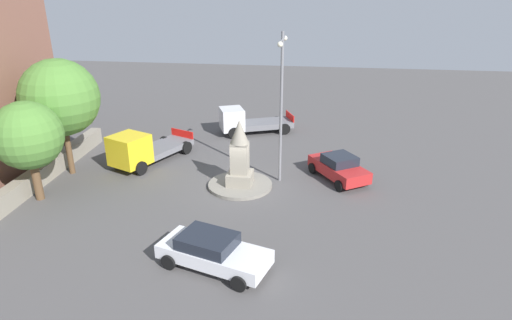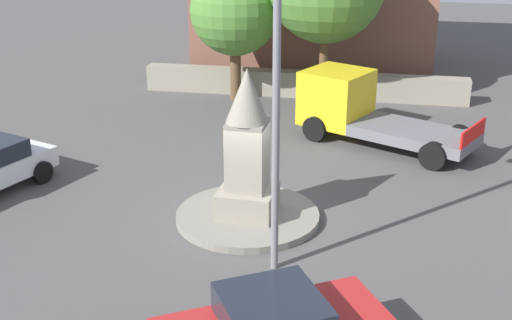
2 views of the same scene
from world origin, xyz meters
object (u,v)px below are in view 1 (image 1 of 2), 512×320
object	(u,v)px
car_red_parked_left	(339,167)
tree_mid_cluster	(28,136)
truck_white_waiting	(247,121)
monument	(240,156)
car_white_approaching	(212,251)
streetlamp	(281,96)
truck_yellow_far_side	(141,149)
tree_near_wall	(60,98)

from	to	relation	value
car_red_parked_left	tree_mid_cluster	bearing A→B (deg)	-72.73
truck_white_waiting	tree_mid_cluster	distance (m)	15.63
monument	car_white_approaching	bearing A→B (deg)	1.98
streetlamp	car_red_parked_left	world-z (taller)	streetlamp
truck_yellow_far_side	tree_mid_cluster	size ratio (longest dim) A/B	1.15
truck_yellow_far_side	tree_near_wall	distance (m)	5.45
car_white_approaching	car_red_parked_left	world-z (taller)	car_red_parked_left
truck_yellow_far_side	car_red_parked_left	bearing A→B (deg)	88.44
car_white_approaching	tree_near_wall	xyz separation A→B (m)	(-7.94, -10.65, 3.90)
car_white_approaching	tree_mid_cluster	size ratio (longest dim) A/B	0.91
truck_yellow_far_side	tree_near_wall	xyz separation A→B (m)	(1.75, -3.74, 3.56)
monument	truck_white_waiting	xyz separation A→B (m)	(-9.44, -1.21, -0.91)
streetlamp	tree_mid_cluster	distance (m)	13.13
truck_white_waiting	monument	bearing A→B (deg)	7.32
truck_white_waiting	car_red_parked_left	bearing A→B (deg)	41.35
truck_yellow_far_side	streetlamp	bearing A→B (deg)	83.33
monument	tree_near_wall	distance (m)	10.76
streetlamp	tree_near_wall	size ratio (longest dim) A/B	1.23
car_red_parked_left	tree_near_wall	distance (m)	16.40
streetlamp	tree_mid_cluster	bearing A→B (deg)	-71.26
streetlamp	car_white_approaching	size ratio (longest dim) A/B	1.74
truck_yellow_far_side	tree_mid_cluster	world-z (taller)	tree_mid_cluster
truck_yellow_far_side	truck_white_waiting	world-z (taller)	truck_yellow_far_side
truck_white_waiting	streetlamp	bearing A→B (deg)	21.87
monument	streetlamp	xyz separation A→B (m)	(-1.13, 2.12, 3.16)
car_white_approaching	car_red_parked_left	distance (m)	10.72
monument	car_red_parked_left	world-z (taller)	monument
streetlamp	car_red_parked_left	distance (m)	5.47
car_white_approaching	truck_yellow_far_side	world-z (taller)	truck_yellow_far_side
monument	car_red_parked_left	xyz separation A→B (m)	(-1.83, 5.49, -1.10)
car_red_parked_left	tree_mid_cluster	xyz separation A→B (m)	(4.89, -15.72, 2.78)
car_white_approaching	streetlamp	bearing A→B (deg)	167.88
car_white_approaching	car_red_parked_left	xyz separation A→B (m)	(-9.37, 5.23, 0.03)
car_white_approaching	car_red_parked_left	bearing A→B (deg)	150.84
monument	truck_white_waiting	world-z (taller)	monument
streetlamp	truck_white_waiting	bearing A→B (deg)	-158.13
truck_yellow_far_side	truck_white_waiting	distance (m)	9.09
streetlamp	truck_yellow_far_side	size ratio (longest dim) A/B	1.38
truck_yellow_far_side	tree_near_wall	world-z (taller)	tree_near_wall
car_white_approaching	tree_mid_cluster	xyz separation A→B (m)	(-4.48, -10.49, 2.80)
car_white_approaching	truck_white_waiting	size ratio (longest dim) A/B	0.83
car_white_approaching	car_red_parked_left	size ratio (longest dim) A/B	1.13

